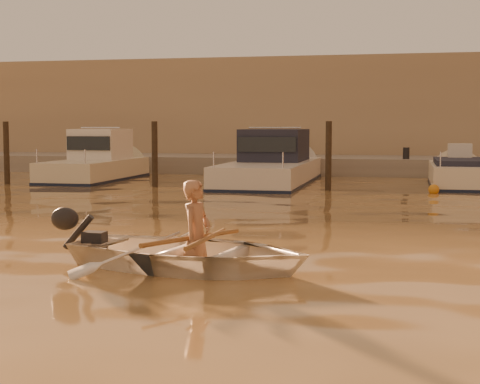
% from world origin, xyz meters
% --- Properties ---
extents(ground_plane, '(160.00, 160.00, 0.00)m').
position_xyz_m(ground_plane, '(0.00, 0.00, 0.00)').
color(ground_plane, olive).
rests_on(ground_plane, ground).
extents(dinghy, '(3.64, 2.88, 0.68)m').
position_xyz_m(dinghy, '(-0.76, 1.63, 0.22)').
color(dinghy, silver).
rests_on(dinghy, ground_plane).
extents(person, '(0.44, 0.59, 1.48)m').
position_xyz_m(person, '(-0.66, 1.61, 0.44)').
color(person, '#9A6B4D').
rests_on(person, dinghy).
extents(outboard_motor, '(0.96, 0.55, 0.70)m').
position_xyz_m(outboard_motor, '(-2.24, 1.90, 0.28)').
color(outboard_motor, black).
rests_on(outboard_motor, dinghy).
extents(oar_port, '(0.13, 2.10, 0.13)m').
position_xyz_m(oar_port, '(-0.52, 1.59, 0.42)').
color(oar_port, brown).
rests_on(oar_port, dinghy).
extents(oar_starboard, '(0.78, 1.99, 0.13)m').
position_xyz_m(oar_starboard, '(-0.71, 1.62, 0.42)').
color(oar_starboard, brown).
rests_on(oar_starboard, dinghy).
extents(moored_boat_1, '(2.03, 6.10, 1.75)m').
position_xyz_m(moored_boat_1, '(-8.45, 16.00, 0.62)').
color(moored_boat_1, beige).
rests_on(moored_boat_1, ground_plane).
extents(moored_boat_2, '(2.46, 8.19, 1.75)m').
position_xyz_m(moored_boat_2, '(-2.30, 16.00, 0.62)').
color(moored_boat_2, silver).
rests_on(moored_boat_2, ground_plane).
extents(moored_boat_3, '(1.82, 5.36, 0.95)m').
position_xyz_m(moored_boat_3, '(3.67, 16.00, 0.22)').
color(moored_boat_3, beige).
rests_on(moored_boat_3, ground_plane).
extents(piling_0, '(0.18, 0.18, 2.20)m').
position_xyz_m(piling_0, '(-10.50, 13.80, 0.90)').
color(piling_0, '#2D2319').
rests_on(piling_0, ground_plane).
extents(piling_1, '(0.18, 0.18, 2.20)m').
position_xyz_m(piling_1, '(-5.50, 13.80, 0.90)').
color(piling_1, '#2D2319').
rests_on(piling_1, ground_plane).
extents(piling_2, '(0.18, 0.18, 2.20)m').
position_xyz_m(piling_2, '(-0.20, 13.80, 0.90)').
color(piling_2, '#2D2319').
rests_on(piling_2, ground_plane).
extents(fender_b, '(0.30, 0.30, 0.30)m').
position_xyz_m(fender_b, '(-7.58, 13.76, 0.10)').
color(fender_b, orange).
rests_on(fender_b, ground_plane).
extents(fender_c, '(0.30, 0.30, 0.30)m').
position_xyz_m(fender_c, '(-2.71, 12.86, 0.10)').
color(fender_c, white).
rests_on(fender_c, ground_plane).
extents(fender_d, '(0.30, 0.30, 0.30)m').
position_xyz_m(fender_d, '(2.76, 13.49, 0.10)').
color(fender_d, orange).
rests_on(fender_d, ground_plane).
extents(quay, '(52.00, 4.00, 1.00)m').
position_xyz_m(quay, '(0.00, 21.50, 0.15)').
color(quay, gray).
rests_on(quay, ground_plane).
extents(waterfront_building, '(46.00, 7.00, 4.80)m').
position_xyz_m(waterfront_building, '(0.00, 27.00, 2.40)').
color(waterfront_building, '#9E8466').
rests_on(waterfront_building, quay).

